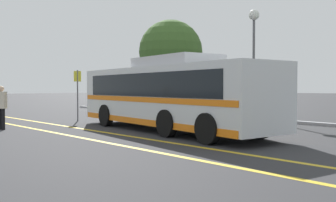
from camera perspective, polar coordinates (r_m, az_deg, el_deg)
ground_plane at (r=15.35m, az=3.40°, el=-4.74°), size 220.00×220.00×0.00m
lane_strip_0 at (r=14.82m, az=-6.39°, el=-4.97°), size 30.73×0.20×0.01m
lane_strip_1 at (r=13.99m, az=-11.61°, el=-5.42°), size 30.73×0.20×0.01m
curb_strip at (r=21.35m, az=13.92°, el=-2.71°), size 38.73×0.36×0.15m
transit_bus at (r=16.07m, az=0.04°, el=0.97°), size 11.22×3.72×3.02m
parked_car_0 at (r=27.60m, az=-6.96°, el=-0.18°), size 4.11×2.16×1.54m
parked_car_1 at (r=23.13m, az=3.01°, el=-0.67°), size 4.13×2.00×1.45m
pedestrian_0 at (r=18.02m, az=-23.04°, el=-0.47°), size 0.47×0.43×1.86m
bus_stop_sign at (r=21.56m, az=-12.99°, el=1.69°), size 0.08×0.40×2.73m
street_lamp at (r=22.95m, az=12.36°, el=9.53°), size 0.60×0.60×6.18m
tree_1 at (r=31.21m, az=0.38°, el=7.14°), size 5.02×5.02×7.13m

